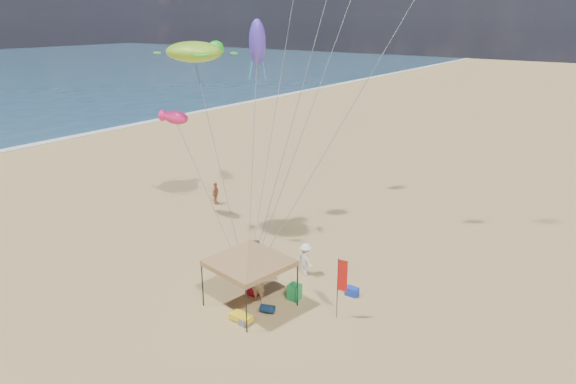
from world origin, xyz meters
name	(u,v)px	position (x,y,z in m)	size (l,w,h in m)	color
ground	(249,294)	(0.00, 0.00, 0.00)	(280.00, 280.00, 0.00)	tan
canopy_tent	(249,242)	(0.66, -0.68, 2.95)	(5.67, 5.67, 3.54)	black
feather_flag	(341,279)	(4.29, 0.70, 1.81)	(0.40, 0.12, 2.68)	black
cooler_red	(253,291)	(0.16, 0.12, 0.19)	(0.54, 0.38, 0.38)	#AE0D1D
cooler_blue	(352,291)	(3.77, 2.62, 0.19)	(0.54, 0.38, 0.38)	#1533AE
bag_navy	(268,309)	(1.61, -0.70, 0.18)	(0.36, 0.36, 0.60)	#0D223D
bag_orange	(277,266)	(-0.40, 2.67, 0.18)	(0.36, 0.36, 0.60)	#D3650B
chair_green	(294,292)	(1.88, 0.88, 0.35)	(0.50, 0.50, 0.70)	green
chair_yellow	(235,265)	(-1.95, 1.35, 0.35)	(0.50, 0.50, 0.70)	yellow
crate_grey	(244,322)	(1.43, -2.00, 0.14)	(0.34, 0.30, 0.28)	slate
beach_cart	(241,317)	(1.16, -1.85, 0.20)	(0.90, 0.50, 0.24)	yellow
person_near_a	(258,284)	(0.70, -0.16, 0.83)	(0.61, 0.40, 1.66)	tan
person_near_b	(258,260)	(-0.61, 1.41, 0.96)	(0.94, 0.73, 1.93)	#393D4D
person_near_c	(306,259)	(1.00, 3.04, 0.80)	(1.04, 0.60, 1.61)	white
person_far_a	(216,193)	(-9.35, 7.85, 0.74)	(0.87, 0.36, 1.48)	#AF5F43
turtle_kite	(194,52)	(-6.69, 4.00, 10.02)	(3.18, 2.55, 1.06)	#8DCE29
fish_kite	(176,117)	(-9.41, 4.95, 6.18)	(1.77, 0.89, 0.79)	#FF216D
squid_kite	(257,41)	(-5.65, 7.91, 10.41)	(0.94, 0.94, 2.45)	#5336CC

